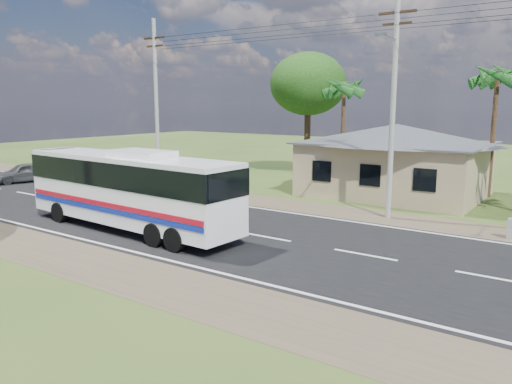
# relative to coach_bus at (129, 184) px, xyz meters

# --- Properties ---
(ground) EXTENTS (120.00, 120.00, 0.00)m
(ground) POSITION_rel_coach_bus_xyz_m (5.70, 2.43, -2.09)
(ground) COLOR #2F4719
(ground) RESTS_ON ground
(road) EXTENTS (120.00, 16.00, 0.03)m
(road) POSITION_rel_coach_bus_xyz_m (5.70, 2.43, -2.08)
(road) COLOR black
(road) RESTS_ON ground
(house) EXTENTS (12.40, 10.00, 5.00)m
(house) POSITION_rel_coach_bus_xyz_m (6.70, 15.43, 0.55)
(house) COLOR tan
(house) RESTS_ON ground
(utility_poles) EXTENTS (32.80, 2.22, 11.00)m
(utility_poles) POSITION_rel_coach_bus_xyz_m (8.36, 8.91, 3.68)
(utility_poles) COLOR #9E9E99
(utility_poles) RESTS_ON ground
(palm_mid) EXTENTS (2.80, 2.80, 8.20)m
(palm_mid) POSITION_rel_coach_bus_xyz_m (11.70, 17.93, 5.07)
(palm_mid) COLOR #47301E
(palm_mid) RESTS_ON ground
(palm_far) EXTENTS (2.80, 2.80, 7.70)m
(palm_far) POSITION_rel_coach_bus_xyz_m (1.70, 18.43, 4.59)
(palm_far) COLOR #47301E
(palm_far) RESTS_ON ground
(tree_behind_house) EXTENTS (6.00, 6.00, 9.61)m
(tree_behind_house) POSITION_rel_coach_bus_xyz_m (-2.30, 20.43, 5.03)
(tree_behind_house) COLOR #47301E
(tree_behind_house) RESTS_ON ground
(coach_bus) EXTENTS (11.89, 3.12, 3.65)m
(coach_bus) POSITION_rel_coach_bus_xyz_m (0.00, 0.00, 0.00)
(coach_bus) COLOR white
(coach_bus) RESTS_ON ground
(small_car) EXTENTS (2.65, 4.39, 1.40)m
(small_car) POSITION_rel_coach_bus_xyz_m (-17.12, 5.08, -1.39)
(small_car) COLOR #313133
(small_car) RESTS_ON ground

